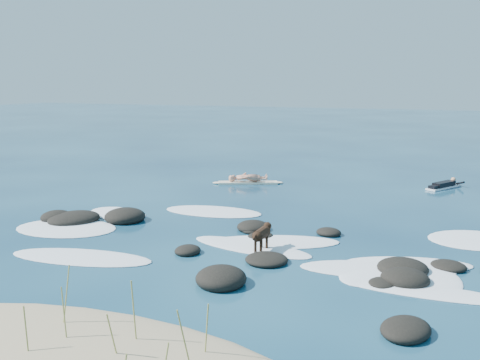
% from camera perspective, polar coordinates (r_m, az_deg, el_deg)
% --- Properties ---
extents(ground, '(160.00, 160.00, 0.00)m').
position_cam_1_polar(ground, '(16.00, 0.87, -6.04)').
color(ground, '#0A2642').
rests_on(ground, ground).
extents(dune_grass, '(2.96, 2.03, 1.17)m').
position_cam_1_polar(dune_grass, '(9.02, -12.91, -15.55)').
color(dune_grass, olive).
rests_on(dune_grass, ground).
extents(reef_rocks, '(14.34, 6.87, 0.55)m').
position_cam_1_polar(reef_rocks, '(15.09, -3.14, -6.66)').
color(reef_rocks, black).
rests_on(reef_rocks, ground).
extents(breaking_foam, '(15.29, 7.96, 0.12)m').
position_cam_1_polar(breaking_foam, '(15.23, 2.27, -6.86)').
color(breaking_foam, white).
rests_on(breaking_foam, ground).
extents(standing_surfer_rig, '(3.06, 1.56, 1.83)m').
position_cam_1_polar(standing_surfer_rig, '(24.03, 0.86, 1.29)').
color(standing_surfer_rig, '#FAE8C8').
rests_on(standing_surfer_rig, ground).
extents(paddling_surfer_rig, '(1.56, 2.13, 0.39)m').
position_cam_1_polar(paddling_surfer_rig, '(24.75, 20.96, -0.52)').
color(paddling_surfer_rig, white).
rests_on(paddling_surfer_rig, ground).
extents(dog, '(0.33, 1.21, 0.76)m').
position_cam_1_polar(dog, '(14.49, 2.37, -5.73)').
color(dog, black).
rests_on(dog, ground).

